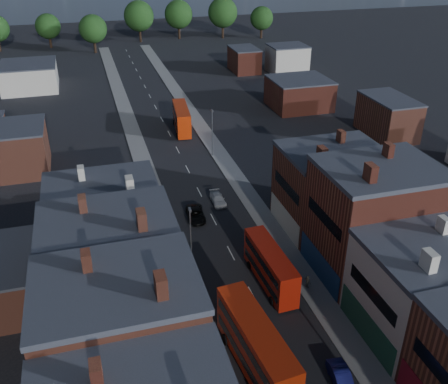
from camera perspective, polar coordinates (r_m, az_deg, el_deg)
pavement_west at (r=73.80m, az=-8.11°, el=0.08°), size 3.00×200.00×0.12m
pavement_east at (r=76.29m, az=1.56°, el=1.36°), size 3.00×200.00×0.12m
lamp_post_2 at (r=54.59m, az=-3.82°, el=-5.01°), size 0.25×0.70×8.12m
lamp_post_3 at (r=82.84m, az=-1.36°, el=7.13°), size 0.25×0.70×8.12m
bus_0 at (r=44.81m, az=3.69°, el=-17.17°), size 3.82×11.94×5.07m
bus_1 at (r=54.17m, az=5.32°, el=-8.44°), size 2.82×10.09×4.32m
bus_2 at (r=94.77m, az=-4.87°, el=8.40°), size 3.56×10.94×4.64m
car_1 at (r=46.18m, az=13.31°, el=-20.05°), size 1.92×4.29×1.37m
car_2 at (r=66.31m, az=-3.25°, el=-2.54°), size 2.65×5.02×1.35m
car_3 at (r=69.90m, az=-0.71°, el=-0.81°), size 1.80×4.28×1.23m
ped_1 at (r=48.80m, az=-3.71°, el=-15.30°), size 0.96×0.66×1.81m
ped_3 at (r=54.91m, az=9.54°, el=-10.08°), size 0.67×0.99×1.54m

